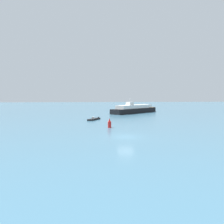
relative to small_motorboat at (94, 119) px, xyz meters
The scene contains 4 objects.
ground_plane 25.81m from the small_motorboat, 80.25° to the right, with size 400.00×400.00×0.00m, color teal.
small_motorboat is the anchor object (origin of this frame).
white_riverboat 28.27m from the small_motorboat, 55.80° to the left, with size 19.92×18.28×5.54m.
channel_buoy_red 15.42m from the small_motorboat, 79.71° to the right, with size 0.70×0.70×1.90m.
Camera 1 is at (-5.84, -34.67, 6.40)m, focal length 36.09 mm.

